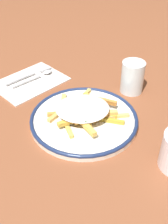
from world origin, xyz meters
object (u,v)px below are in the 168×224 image
at_px(napkin, 31,81).
at_px(fork, 29,75).
at_px(fries_heap, 83,111).
at_px(water_glass, 132,77).
at_px(plate, 84,119).
at_px(spoon, 39,75).

distance_m(napkin, fork, 0.03).
bearing_deg(fries_heap, water_glass, 93.32).
bearing_deg(plate, fork, 177.21).
xyz_separation_m(plate, fries_heap, (-0.01, 0.00, 0.02)).
height_order(napkin, spoon, spoon).
bearing_deg(napkin, fork, 156.63).
bearing_deg(fork, spoon, 38.69).
relative_size(spoon, water_glass, 1.54).
height_order(fries_heap, fork, fries_heap).
height_order(napkin, water_glass, water_glass).
xyz_separation_m(fries_heap, water_glass, (-0.01, 0.21, 0.01)).
relative_size(fries_heap, water_glass, 2.14).
bearing_deg(spoon, fork, -141.31).
distance_m(spoon, water_glass, 0.31).
bearing_deg(water_glass, fork, -144.67).
bearing_deg(plate, napkin, 179.53).
relative_size(fries_heap, napkin, 0.97).
height_order(fork, water_glass, water_glass).
distance_m(napkin, spoon, 0.04).
relative_size(plate, fries_heap, 1.37).
xyz_separation_m(napkin, spoon, (0.00, 0.03, 0.01)).
xyz_separation_m(plate, spoon, (-0.27, 0.04, 0.00)).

